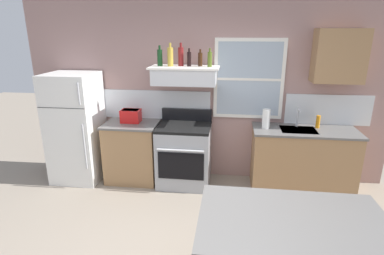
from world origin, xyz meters
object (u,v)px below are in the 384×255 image
(bottle_red_label_wine, at_px, (181,56))
(paper_towel_roll, at_px, (266,119))
(refrigerator, at_px, (76,128))
(bottle_dark_green_wine, at_px, (160,57))
(toaster, at_px, (131,116))
(bottle_champagne_gold_foil, at_px, (170,56))
(dish_soap_bottle, at_px, (318,122))
(stove_range, at_px, (184,154))
(bottle_balsamic_dark, at_px, (189,59))
(bottle_olive_oil_square, at_px, (210,59))
(bottle_brown_stout, at_px, (200,59))

(bottle_red_label_wine, height_order, paper_towel_roll, bottle_red_label_wine)
(refrigerator, relative_size, bottle_dark_green_wine, 5.80)
(toaster, height_order, bottle_dark_green_wine, bottle_dark_green_wine)
(refrigerator, xyz_separation_m, bottle_dark_green_wine, (1.30, 0.10, 1.05))
(bottle_champagne_gold_foil, bearing_deg, dish_soap_bottle, 1.46)
(bottle_dark_green_wine, bearing_deg, paper_towel_roll, -1.60)
(stove_range, distance_m, bottle_balsamic_dark, 1.39)
(paper_towel_roll, height_order, dish_soap_bottle, paper_towel_roll)
(refrigerator, xyz_separation_m, bottle_olive_oil_square, (2.00, 0.09, 1.03))
(bottle_olive_oil_square, height_order, dish_soap_bottle, bottle_olive_oil_square)
(bottle_champagne_gold_foil, distance_m, bottle_brown_stout, 0.42)
(dish_soap_bottle, bearing_deg, paper_towel_roll, -172.15)
(paper_towel_roll, bearing_deg, bottle_dark_green_wine, 178.40)
(bottle_brown_stout, bearing_deg, bottle_champagne_gold_foil, -170.77)
(paper_towel_roll, bearing_deg, bottle_brown_stout, 173.14)
(stove_range, bearing_deg, bottle_red_label_wine, 113.33)
(refrigerator, distance_m, paper_towel_roll, 2.81)
(bottle_balsamic_dark, bearing_deg, bottle_brown_stout, 14.94)
(bottle_dark_green_wine, height_order, paper_towel_roll, bottle_dark_green_wine)
(toaster, relative_size, bottle_red_label_wine, 0.94)
(dish_soap_bottle, bearing_deg, bottle_olive_oil_square, -177.32)
(bottle_champagne_gold_foil, distance_m, bottle_red_label_wine, 0.15)
(bottle_champagne_gold_foil, xyz_separation_m, bottle_brown_stout, (0.41, 0.07, -0.04))
(bottle_dark_green_wine, relative_size, bottle_champagne_gold_foil, 0.89)
(bottle_olive_oil_square, bearing_deg, paper_towel_roll, -2.01)
(bottle_champagne_gold_foil, bearing_deg, bottle_brown_stout, 9.23)
(bottle_red_label_wine, distance_m, paper_towel_roll, 1.47)
(stove_range, height_order, bottle_balsamic_dark, bottle_balsamic_dark)
(toaster, distance_m, paper_towel_roll, 1.97)
(stove_range, height_order, dish_soap_bottle, same)
(bottle_balsamic_dark, xyz_separation_m, paper_towel_roll, (1.09, -0.07, -0.80))
(stove_range, xyz_separation_m, bottle_olive_oil_square, (0.35, 0.07, 1.39))
(bottle_red_label_wine, relative_size, paper_towel_roll, 1.17)
(bottle_balsamic_dark, bearing_deg, bottle_red_label_wine, 168.06)
(bottle_champagne_gold_foil, distance_m, bottle_olive_oil_square, 0.55)
(toaster, relative_size, bottle_brown_stout, 1.29)
(bottle_dark_green_wine, distance_m, dish_soap_bottle, 2.39)
(bottle_red_label_wine, distance_m, bottle_olive_oil_square, 0.41)
(toaster, bearing_deg, bottle_champagne_gold_foil, 0.32)
(bottle_red_label_wine, bearing_deg, bottle_balsamic_dark, -11.94)
(refrigerator, height_order, bottle_dark_green_wine, bottle_dark_green_wine)
(bottle_champagne_gold_foil, relative_size, bottle_brown_stout, 1.37)
(bottle_champagne_gold_foil, bearing_deg, stove_range, -23.06)
(refrigerator, relative_size, bottle_champagne_gold_foil, 5.18)
(bottle_dark_green_wine, height_order, bottle_brown_stout, bottle_dark_green_wine)
(toaster, height_order, bottle_brown_stout, bottle_brown_stout)
(stove_range, relative_size, dish_soap_bottle, 6.06)
(bottle_champagne_gold_foil, bearing_deg, bottle_balsamic_dark, 5.80)
(toaster, relative_size, bottle_olive_oil_square, 1.19)
(refrigerator, height_order, paper_towel_roll, refrigerator)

